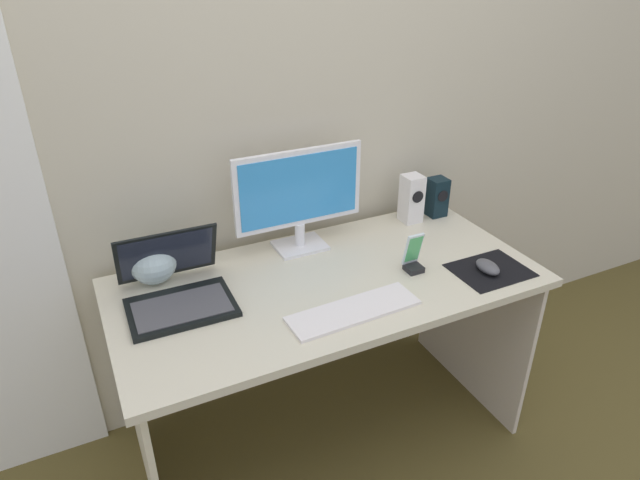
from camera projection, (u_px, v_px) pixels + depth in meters
name	position (u px, v px, depth m)	size (l,w,h in m)	color
ground_plane	(327.00, 434.00, 2.17)	(8.00, 8.00, 0.00)	brown
wall_back	(276.00, 89.00, 1.90)	(6.00, 0.04, 2.50)	beige
desk	(328.00, 315.00, 1.90)	(1.40, 0.68, 0.71)	beige
monitor	(299.00, 196.00, 1.93)	(0.47, 0.14, 0.37)	white
speaker_right	(437.00, 197.00, 2.23)	(0.07, 0.07, 0.16)	black
speaker_near_monitor	(412.00, 199.00, 2.17)	(0.07, 0.08, 0.19)	white
laptop	(176.00, 289.00, 1.70)	(0.32, 0.32, 0.21)	black
fishbowl	(152.00, 261.00, 1.79)	(0.15, 0.15, 0.15)	silver
keyboard_external	(354.00, 310.00, 1.67)	(0.41, 0.13, 0.01)	white
mousepad	(490.00, 270.00, 1.88)	(0.25, 0.20, 0.00)	black
mouse	(488.00, 267.00, 1.86)	(0.06, 0.10, 0.04)	#4A4B50
phone_in_dock	(413.00, 258.00, 1.86)	(0.06, 0.06, 0.14)	black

